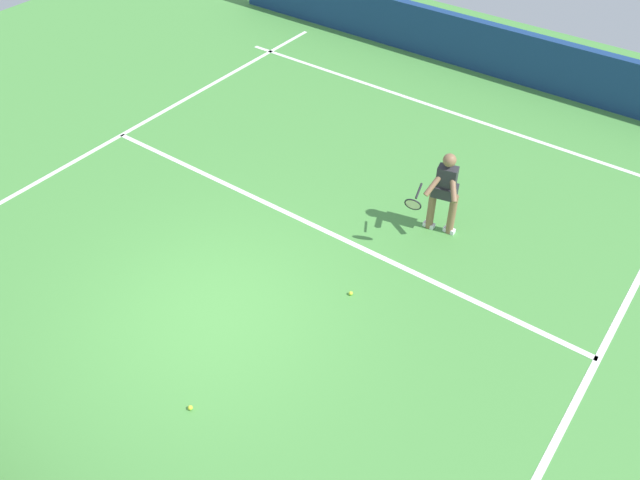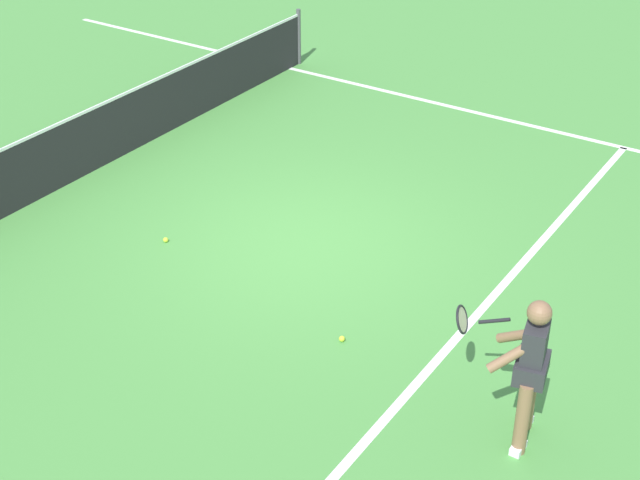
% 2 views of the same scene
% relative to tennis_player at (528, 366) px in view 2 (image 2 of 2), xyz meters
% --- Properties ---
extents(ground_plane, '(25.79, 25.79, 0.00)m').
position_rel_tennis_player_xyz_m(ground_plane, '(1.82, 3.69, -0.85)').
color(ground_plane, '#4C9342').
extents(service_line_marking, '(9.98, 0.10, 0.01)m').
position_rel_tennis_player_xyz_m(service_line_marking, '(1.82, 1.17, -0.84)').
color(service_line_marking, white).
rests_on(service_line_marking, ground).
extents(sideline_right_marking, '(0.10, 17.84, 0.01)m').
position_rel_tennis_player_xyz_m(sideline_right_marking, '(6.81, 3.69, -0.84)').
color(sideline_right_marking, white).
rests_on(sideline_right_marking, ground).
extents(court_net, '(10.66, 0.08, 1.02)m').
position_rel_tennis_player_xyz_m(court_net, '(1.82, 7.36, -0.37)').
color(court_net, '#4C4C51').
rests_on(court_net, ground).
extents(tennis_player, '(0.69, 1.05, 1.55)m').
position_rel_tennis_player_xyz_m(tennis_player, '(0.00, 0.00, 0.00)').
color(tennis_player, '#8C6647').
rests_on(tennis_player, ground).
extents(tennis_ball_near, '(0.07, 0.07, 0.07)m').
position_rel_tennis_player_xyz_m(tennis_ball_near, '(0.88, 5.15, -0.81)').
color(tennis_ball_near, '#D1E533').
rests_on(tennis_ball_near, ground).
extents(tennis_ball_mid, '(0.07, 0.07, 0.07)m').
position_rel_tennis_player_xyz_m(tennis_ball_mid, '(0.35, 2.18, -0.81)').
color(tennis_ball_mid, '#D1E533').
rests_on(tennis_ball_mid, ground).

